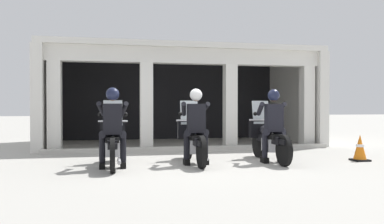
{
  "coord_description": "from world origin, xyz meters",
  "views": [
    {
      "loc": [
        -1.65,
        -8.08,
        1.21
      ],
      "look_at": [
        0.0,
        0.09,
        1.09
      ],
      "focal_mm": 35.65,
      "sensor_mm": 36.0,
      "label": 1
    }
  ],
  "objects_px": {
    "motorcycle_center": "(193,139)",
    "traffic_cone_flank": "(360,148)",
    "police_officer_right": "(273,119)",
    "police_officer_center": "(196,120)",
    "motorcycle_left": "(113,142)",
    "police_officer_left": "(113,121)",
    "motorcycle_right": "(268,138)"
  },
  "relations": [
    {
      "from": "motorcycle_center",
      "to": "traffic_cone_flank",
      "type": "xyz_separation_m",
      "value": [
        3.7,
        -0.49,
        -0.21
      ]
    },
    {
      "from": "police_officer_right",
      "to": "police_officer_center",
      "type": "bearing_deg",
      "value": -173.65
    },
    {
      "from": "motorcycle_left",
      "to": "police_officer_center",
      "type": "distance_m",
      "value": 1.76
    },
    {
      "from": "motorcycle_left",
      "to": "police_officer_left",
      "type": "bearing_deg",
      "value": -85.2
    },
    {
      "from": "police_officer_left",
      "to": "motorcycle_right",
      "type": "distance_m",
      "value": 3.45
    },
    {
      "from": "motorcycle_left",
      "to": "traffic_cone_flank",
      "type": "distance_m",
      "value": 5.41
    },
    {
      "from": "motorcycle_left",
      "to": "motorcycle_center",
      "type": "relative_size",
      "value": 1.0
    },
    {
      "from": "police_officer_center",
      "to": "police_officer_right",
      "type": "height_order",
      "value": "same"
    },
    {
      "from": "police_officer_left",
      "to": "motorcycle_center",
      "type": "distance_m",
      "value": 1.81
    },
    {
      "from": "motorcycle_right",
      "to": "police_officer_center",
      "type": "bearing_deg",
      "value": -164.14
    },
    {
      "from": "police_officer_left",
      "to": "traffic_cone_flank",
      "type": "relative_size",
      "value": 2.69
    },
    {
      "from": "police_officer_right",
      "to": "motorcycle_left",
      "type": "bearing_deg",
      "value": -174.78
    },
    {
      "from": "motorcycle_left",
      "to": "motorcycle_center",
      "type": "bearing_deg",
      "value": 10.33
    },
    {
      "from": "motorcycle_left",
      "to": "motorcycle_center",
      "type": "xyz_separation_m",
      "value": [
        1.7,
        0.16,
        0.0
      ]
    },
    {
      "from": "police_officer_left",
      "to": "motorcycle_left",
      "type": "bearing_deg",
      "value": 94.8
    },
    {
      "from": "police_officer_left",
      "to": "police_officer_right",
      "type": "xyz_separation_m",
      "value": [
        3.4,
        0.1,
        0.0
      ]
    },
    {
      "from": "motorcycle_left",
      "to": "motorcycle_right",
      "type": "relative_size",
      "value": 1.0
    },
    {
      "from": "traffic_cone_flank",
      "to": "police_officer_left",
      "type": "bearing_deg",
      "value": 179.48
    },
    {
      "from": "police_officer_right",
      "to": "traffic_cone_flank",
      "type": "bearing_deg",
      "value": 4.21
    },
    {
      "from": "motorcycle_center",
      "to": "motorcycle_right",
      "type": "distance_m",
      "value": 1.7
    },
    {
      "from": "motorcycle_center",
      "to": "police_officer_right",
      "type": "distance_m",
      "value": 1.79
    },
    {
      "from": "motorcycle_left",
      "to": "police_officer_center",
      "type": "height_order",
      "value": "police_officer_center"
    },
    {
      "from": "traffic_cone_flank",
      "to": "motorcycle_left",
      "type": "bearing_deg",
      "value": 176.48
    },
    {
      "from": "police_officer_center",
      "to": "traffic_cone_flank",
      "type": "xyz_separation_m",
      "value": [
        3.7,
        -0.21,
        -0.65
      ]
    },
    {
      "from": "police_officer_center",
      "to": "traffic_cone_flank",
      "type": "bearing_deg",
      "value": 10.19
    },
    {
      "from": "motorcycle_right",
      "to": "traffic_cone_flank",
      "type": "bearing_deg",
      "value": -3.75
    },
    {
      "from": "police_officer_left",
      "to": "motorcycle_right",
      "type": "height_order",
      "value": "police_officer_left"
    },
    {
      "from": "police_officer_left",
      "to": "traffic_cone_flank",
      "type": "height_order",
      "value": "police_officer_left"
    },
    {
      "from": "police_officer_right",
      "to": "motorcycle_right",
      "type": "bearing_deg",
      "value": 98.11
    },
    {
      "from": "motorcycle_right",
      "to": "police_officer_right",
      "type": "relative_size",
      "value": 1.29
    },
    {
      "from": "motorcycle_left",
      "to": "motorcycle_center",
      "type": "height_order",
      "value": "same"
    },
    {
      "from": "motorcycle_left",
      "to": "police_officer_right",
      "type": "relative_size",
      "value": 1.29
    }
  ]
}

